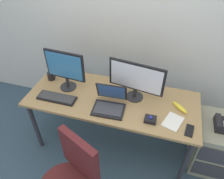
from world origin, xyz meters
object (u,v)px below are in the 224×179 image
Objects in this scene: keyboard at (57,98)px; trackball_mouse at (150,119)px; laptop at (110,103)px; cell_phone at (189,130)px; paper_notepad at (173,122)px; monitor_main at (136,79)px; file_cabinet at (213,144)px; coffee_mug at (51,76)px; desk_phone at (223,125)px; monitor_side at (65,68)px; banana at (180,107)px.

keyboard is 3.73× the size of trackball_mouse.
laptop is 2.30× the size of cell_phone.
keyboard reaches higher than paper_notepad.
monitor_main is 3.99× the size of cell_phone.
trackball_mouse is 0.35m from cell_phone.
monitor_main is 0.42m from trackball_mouse.
keyboard is 1.34m from cell_phone.
coffee_mug is (-1.91, 0.05, 0.49)m from file_cabinet.
keyboard is at bearing -172.43° from desk_phone.
trackball_mouse is (-0.70, -0.26, 0.13)m from desk_phone.
coffee_mug reaches higher than file_cabinet.
monitor_main reaches higher than keyboard.
laptop is (-1.12, -0.18, 0.16)m from desk_phone.
desk_phone is (-0.01, -0.02, 0.33)m from file_cabinet.
monitor_side reaches higher than monitor_main.
banana is at bearing -177.99° from desk_phone.
desk_phone is 0.96× the size of paper_notepad.
cell_phone is at bearing -23.24° from paper_notepad.
coffee_mug is at bearing 175.71° from cell_phone.
monitor_main is at bearing 149.74° from paper_notepad.
paper_notepad reaches higher than desk_phone.
monitor_main is 2.72× the size of paper_notepad.
cell_phone reaches higher than file_cabinet.
trackball_mouse is at bearing -14.27° from monitor_side.
trackball_mouse is at bearing -15.00° from coffee_mug.
banana is at bearing 13.85° from laptop.
file_cabinet is at bearing 63.22° from desk_phone.
coffee_mug is at bearing 178.01° from desk_phone.
cell_phone is (0.56, -0.31, -0.24)m from monitor_main.
monitor_main is at bearing 174.49° from banana.
monitor_main reaches higher than file_cabinet.
keyboard is at bearing -98.42° from monitor_side.
laptop reaches higher than cell_phone.
monitor_main is 5.15× the size of trackball_mouse.
monitor_side is 1.20m from paper_notepad.
file_cabinet is 1.25m from laptop.
monitor_side is 2.36× the size of banana.
coffee_mug is 1.44m from paper_notepad.
monitor_main is at bearing 126.15° from trackball_mouse.
coffee_mug is at bearing 162.31° from monitor_side.
monitor_main is at bearing 45.29° from laptop.
paper_notepad reaches higher than cell_phone.
monitor_side is at bearing -17.69° from coffee_mug.
monitor_main reaches higher than paper_notepad.
file_cabinet is at bearing 47.79° from cell_phone.
monitor_side reaches higher than file_cabinet.
coffee_mug is at bearing 176.81° from banana.
file_cabinet is 5.45× the size of trackball_mouse.
keyboard is at bearing -52.75° from coffee_mug.
trackball_mouse is at bearing -159.83° from desk_phone.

